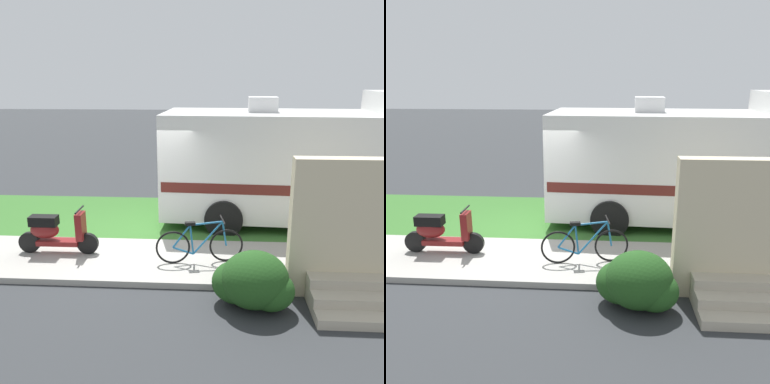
# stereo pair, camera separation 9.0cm
# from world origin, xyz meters

# --- Properties ---
(ground_plane) EXTENTS (80.00, 80.00, 0.00)m
(ground_plane) POSITION_xyz_m (0.00, 0.00, 0.00)
(ground_plane) COLOR #2D3033
(sidewalk) EXTENTS (24.00, 2.00, 0.12)m
(sidewalk) POSITION_xyz_m (0.00, -1.20, 0.06)
(sidewalk) COLOR #9E9B93
(sidewalk) RESTS_ON ground
(grass_strip) EXTENTS (24.00, 3.40, 0.08)m
(grass_strip) POSITION_xyz_m (0.00, 1.50, 0.04)
(grass_strip) COLOR #336628
(grass_strip) RESTS_ON ground
(motorhome_rv) EXTENTS (6.96, 2.94, 3.32)m
(motorhome_rv) POSITION_xyz_m (4.03, 1.46, 1.58)
(motorhome_rv) COLOR silver
(motorhome_rv) RESTS_ON ground
(scooter) EXTENTS (1.66, 0.50, 0.97)m
(scooter) POSITION_xyz_m (-1.51, -1.05, 0.58)
(scooter) COLOR black
(scooter) RESTS_ON ground
(bicycle) EXTENTS (1.70, 0.52, 0.89)m
(bicycle) POSITION_xyz_m (1.49, -1.32, 0.50)
(bicycle) COLOR black
(bicycle) RESTS_ON ground
(pickup_truck_near) EXTENTS (5.59, 2.18, 1.86)m
(pickup_truck_near) POSITION_xyz_m (6.01, 6.23, 0.99)
(pickup_truck_near) COLOR maroon
(pickup_truck_near) RESTS_ON ground
(porch_steps) EXTENTS (2.00, 1.26, 2.40)m
(porch_steps) POSITION_xyz_m (4.03, -2.29, 0.97)
(porch_steps) COLOR #B2A893
(porch_steps) RESTS_ON ground
(bush_by_porch) EXTENTS (1.33, 1.00, 0.94)m
(bush_by_porch) POSITION_xyz_m (2.42, -2.69, 0.44)
(bush_by_porch) COLOR #1E4719
(bush_by_porch) RESTS_ON ground
(bottle_green) EXTENTS (0.07, 0.07, 0.28)m
(bottle_green) POSITION_xyz_m (5.05, -1.03, 0.24)
(bottle_green) COLOR brown
(bottle_green) RESTS_ON ground
(bottle_spare) EXTENTS (0.06, 0.06, 0.22)m
(bottle_spare) POSITION_xyz_m (4.69, -1.27, 0.22)
(bottle_spare) COLOR #19722D
(bottle_spare) RESTS_ON ground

